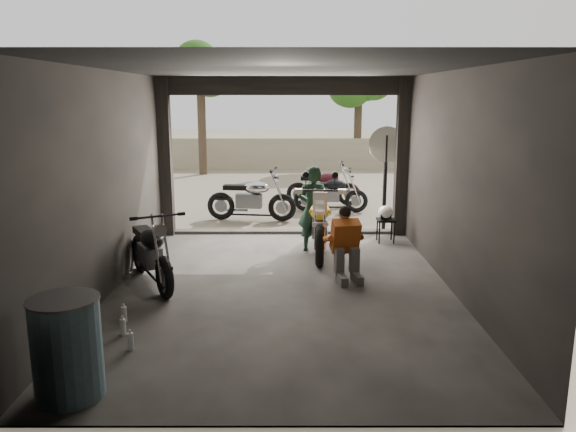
{
  "coord_description": "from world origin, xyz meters",
  "views": [
    {
      "loc": [
        0.08,
        -7.9,
        2.85
      ],
      "look_at": [
        0.09,
        0.6,
        1.01
      ],
      "focal_mm": 35.0,
      "sensor_mm": 36.0,
      "label": 1
    }
  ],
  "objects_px": {
    "outside_bike_c": "(331,191)",
    "mechanic": "(347,246)",
    "main_bike": "(320,219)",
    "sign_post": "(386,162)",
    "outside_bike_b": "(323,184)",
    "left_bike": "(150,247)",
    "outside_bike_a": "(251,195)",
    "rider": "(313,209)",
    "stool": "(386,223)",
    "helmet": "(385,212)",
    "oil_drum": "(67,350)"
  },
  "relations": [
    {
      "from": "left_bike",
      "to": "stool",
      "type": "xyz_separation_m",
      "value": [
        4.0,
        2.47,
        -0.19
      ]
    },
    {
      "from": "left_bike",
      "to": "oil_drum",
      "type": "bearing_deg",
      "value": -118.45
    },
    {
      "from": "mechanic",
      "to": "main_bike",
      "type": "bearing_deg",
      "value": 94.69
    },
    {
      "from": "stool",
      "to": "helmet",
      "type": "height_order",
      "value": "helmet"
    },
    {
      "from": "helmet",
      "to": "sign_post",
      "type": "distance_m",
      "value": 1.24
    },
    {
      "from": "stool",
      "to": "oil_drum",
      "type": "distance_m",
      "value": 7.02
    },
    {
      "from": "outside_bike_a",
      "to": "rider",
      "type": "distance_m",
      "value": 2.94
    },
    {
      "from": "main_bike",
      "to": "oil_drum",
      "type": "xyz_separation_m",
      "value": [
        -2.66,
        -4.94,
        -0.16
      ]
    },
    {
      "from": "helmet",
      "to": "oil_drum",
      "type": "bearing_deg",
      "value": -132.09
    },
    {
      "from": "outside_bike_a",
      "to": "oil_drum",
      "type": "bearing_deg",
      "value": 178.33
    },
    {
      "from": "outside_bike_c",
      "to": "sign_post",
      "type": "relative_size",
      "value": 0.71
    },
    {
      "from": "mechanic",
      "to": "outside_bike_b",
      "type": "bearing_deg",
      "value": 81.38
    },
    {
      "from": "helmet",
      "to": "stool",
      "type": "bearing_deg",
      "value": 34.09
    },
    {
      "from": "left_bike",
      "to": "stool",
      "type": "height_order",
      "value": "left_bike"
    },
    {
      "from": "main_bike",
      "to": "mechanic",
      "type": "xyz_separation_m",
      "value": [
        0.34,
        -1.47,
        -0.1
      ]
    },
    {
      "from": "stool",
      "to": "helmet",
      "type": "relative_size",
      "value": 1.6
    },
    {
      "from": "main_bike",
      "to": "outside_bike_b",
      "type": "bearing_deg",
      "value": 88.58
    },
    {
      "from": "left_bike",
      "to": "helmet",
      "type": "bearing_deg",
      "value": 3.21
    },
    {
      "from": "sign_post",
      "to": "mechanic",
      "type": "bearing_deg",
      "value": -88.46
    },
    {
      "from": "outside_bike_b",
      "to": "sign_post",
      "type": "relative_size",
      "value": 0.75
    },
    {
      "from": "oil_drum",
      "to": "sign_post",
      "type": "height_order",
      "value": "sign_post"
    },
    {
      "from": "mechanic",
      "to": "oil_drum",
      "type": "xyz_separation_m",
      "value": [
        -3.0,
        -3.48,
        -0.06
      ]
    },
    {
      "from": "sign_post",
      "to": "rider",
      "type": "bearing_deg",
      "value": -115.25
    },
    {
      "from": "rider",
      "to": "outside_bike_b",
      "type": "bearing_deg",
      "value": -84.58
    },
    {
      "from": "main_bike",
      "to": "mechanic",
      "type": "bearing_deg",
      "value": -73.83
    },
    {
      "from": "outside_bike_b",
      "to": "outside_bike_c",
      "type": "xyz_separation_m",
      "value": [
        0.13,
        -0.84,
        -0.03
      ]
    },
    {
      "from": "rider",
      "to": "outside_bike_c",
      "type": "bearing_deg",
      "value": -87.99
    },
    {
      "from": "stool",
      "to": "outside_bike_b",
      "type": "bearing_deg",
      "value": 104.44
    },
    {
      "from": "outside_bike_c",
      "to": "mechanic",
      "type": "height_order",
      "value": "mechanic"
    },
    {
      "from": "left_bike",
      "to": "sign_post",
      "type": "height_order",
      "value": "sign_post"
    },
    {
      "from": "main_bike",
      "to": "helmet",
      "type": "height_order",
      "value": "main_bike"
    },
    {
      "from": "stool",
      "to": "sign_post",
      "type": "distance_m",
      "value": 1.38
    },
    {
      "from": "left_bike",
      "to": "outside_bike_b",
      "type": "bearing_deg",
      "value": 35.91
    },
    {
      "from": "main_bike",
      "to": "oil_drum",
      "type": "distance_m",
      "value": 5.62
    },
    {
      "from": "outside_bike_a",
      "to": "stool",
      "type": "xyz_separation_m",
      "value": [
        2.75,
        -1.99,
        -0.21
      ]
    },
    {
      "from": "stool",
      "to": "helmet",
      "type": "xyz_separation_m",
      "value": [
        -0.02,
        -0.02,
        0.21
      ]
    },
    {
      "from": "outside_bike_a",
      "to": "stool",
      "type": "distance_m",
      "value": 3.4
    },
    {
      "from": "main_bike",
      "to": "mechanic",
      "type": "distance_m",
      "value": 1.51
    },
    {
      "from": "main_bike",
      "to": "sign_post",
      "type": "distance_m",
      "value": 2.37
    },
    {
      "from": "stool",
      "to": "sign_post",
      "type": "relative_size",
      "value": 0.21
    },
    {
      "from": "main_bike",
      "to": "outside_bike_b",
      "type": "distance_m",
      "value": 4.66
    },
    {
      "from": "left_bike",
      "to": "outside_bike_a",
      "type": "relative_size",
      "value": 0.98
    },
    {
      "from": "outside_bike_b",
      "to": "outside_bike_c",
      "type": "relative_size",
      "value": 1.06
    },
    {
      "from": "outside_bike_c",
      "to": "sign_post",
      "type": "height_order",
      "value": "sign_post"
    },
    {
      "from": "left_bike",
      "to": "rider",
      "type": "distance_m",
      "value": 3.14
    },
    {
      "from": "left_bike",
      "to": "outside_bike_b",
      "type": "xyz_separation_m",
      "value": [
        3.02,
        6.29,
        -0.03
      ]
    },
    {
      "from": "outside_bike_a",
      "to": "mechanic",
      "type": "relative_size",
      "value": 1.62
    },
    {
      "from": "outside_bike_b",
      "to": "oil_drum",
      "type": "xyz_separation_m",
      "value": [
        -3.02,
        -9.59,
        -0.07
      ]
    },
    {
      "from": "left_bike",
      "to": "outside_bike_a",
      "type": "bearing_deg",
      "value": 45.96
    },
    {
      "from": "sign_post",
      "to": "oil_drum",
      "type": "bearing_deg",
      "value": -100.86
    }
  ]
}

